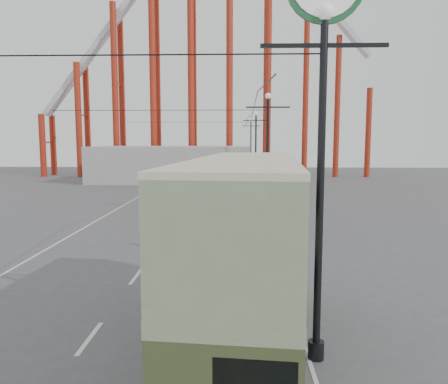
{
  "coord_description": "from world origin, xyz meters",
  "views": [
    {
      "loc": [
        3.46,
        -14.38,
        5.95
      ],
      "look_at": [
        2.65,
        10.14,
        3.0
      ],
      "focal_mm": 35.0,
      "sensor_mm": 36.0,
      "label": 1
    }
  ],
  "objects_px": {
    "lamp_post_near": "(324,63)",
    "pedestrian": "(173,234)",
    "single_decker_cream": "(238,180)",
    "single_decker_green": "(233,199)",
    "double_decker_bus": "(246,248)"
  },
  "relations": [
    {
      "from": "single_decker_cream",
      "to": "pedestrian",
      "type": "relative_size",
      "value": 5.9
    },
    {
      "from": "double_decker_bus",
      "to": "single_decker_green",
      "type": "bearing_deg",
      "value": 96.9
    },
    {
      "from": "single_decker_green",
      "to": "pedestrian",
      "type": "relative_size",
      "value": 6.12
    },
    {
      "from": "lamp_post_near",
      "to": "single_decker_cream",
      "type": "relative_size",
      "value": 1.0
    },
    {
      "from": "lamp_post_near",
      "to": "double_decker_bus",
      "type": "relative_size",
      "value": 1.04
    },
    {
      "from": "lamp_post_near",
      "to": "pedestrian",
      "type": "distance_m",
      "value": 14.6
    },
    {
      "from": "double_decker_bus",
      "to": "single_decker_green",
      "type": "distance_m",
      "value": 19.02
    },
    {
      "from": "single_decker_green",
      "to": "pedestrian",
      "type": "bearing_deg",
      "value": -116.77
    },
    {
      "from": "single_decker_cream",
      "to": "pedestrian",
      "type": "height_order",
      "value": "single_decker_cream"
    },
    {
      "from": "single_decker_green",
      "to": "pedestrian",
      "type": "height_order",
      "value": "single_decker_green"
    },
    {
      "from": "lamp_post_near",
      "to": "single_decker_green",
      "type": "xyz_separation_m",
      "value": [
        -2.52,
        19.04,
        -6.1
      ]
    },
    {
      "from": "lamp_post_near",
      "to": "pedestrian",
      "type": "relative_size",
      "value": 5.9
    },
    {
      "from": "single_decker_cream",
      "to": "pedestrian",
      "type": "xyz_separation_m",
      "value": [
        -3.45,
        -21.26,
        -0.97
      ]
    },
    {
      "from": "lamp_post_near",
      "to": "double_decker_bus",
      "type": "bearing_deg",
      "value": 177.57
    },
    {
      "from": "lamp_post_near",
      "to": "double_decker_bus",
      "type": "height_order",
      "value": "lamp_post_near"
    }
  ]
}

